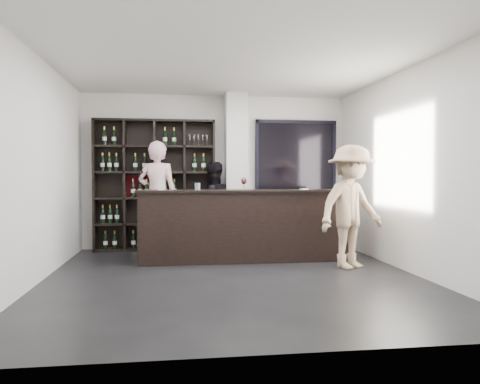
{
  "coord_description": "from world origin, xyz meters",
  "views": [
    {
      "loc": [
        -0.76,
        -6.19,
        1.35
      ],
      "look_at": [
        0.24,
        1.1,
        1.11
      ],
      "focal_mm": 35.0,
      "sensor_mm": 36.0,
      "label": 1
    }
  ],
  "objects": [
    {
      "name": "wine_shelf",
      "position": [
        -1.15,
        2.57,
        1.2
      ],
      "size": [
        2.2,
        0.35,
        2.4
      ],
      "primitive_type": null,
      "color": "black",
      "rests_on": "floor"
    },
    {
      "name": "glass_panel",
      "position": [
        1.55,
        2.69,
        1.4
      ],
      "size": [
        1.6,
        0.08,
        2.1
      ],
      "color": "black",
      "rests_on": "floor"
    },
    {
      "name": "floor",
      "position": [
        0.0,
        0.0,
        -0.01
      ],
      "size": [
        5.0,
        5.5,
        0.01
      ],
      "primitive_type": "cube",
      "color": "black",
      "rests_on": "ground"
    },
    {
      "name": "taster_black",
      "position": [
        -0.1,
        2.4,
        0.81
      ],
      "size": [
        0.95,
        0.85,
        1.63
      ],
      "primitive_type": "imported",
      "rotation": [
        0.0,
        0.0,
        3.49
      ],
      "color": "black",
      "rests_on": "floor"
    },
    {
      "name": "customer",
      "position": [
        1.8,
        0.4,
        0.91
      ],
      "size": [
        1.35,
        1.1,
        1.82
      ],
      "primitive_type": "imported",
      "rotation": [
        0.0,
        0.0,
        0.43
      ],
      "color": "tan",
      "rests_on": "floor"
    },
    {
      "name": "wine_glass",
      "position": [
        0.31,
        1.16,
        1.25
      ],
      "size": [
        0.09,
        0.09,
        0.22
      ],
      "primitive_type": null,
      "rotation": [
        0.0,
        0.0,
        -0.01
      ],
      "color": "white",
      "rests_on": "tasting_counter"
    },
    {
      "name": "napkin_stack",
      "position": [
        1.31,
        1.22,
        1.15
      ],
      "size": [
        0.13,
        0.13,
        0.02
      ],
      "primitive_type": "cube",
      "rotation": [
        0.0,
        0.0,
        0.24
      ],
      "color": "white",
      "rests_on": "tasting_counter"
    },
    {
      "name": "spit_cup",
      "position": [
        -0.43,
        1.15,
        1.2
      ],
      "size": [
        0.1,
        0.1,
        0.11
      ],
      "primitive_type": "cylinder",
      "rotation": [
        0.0,
        0.0,
        0.13
      ],
      "color": "silver",
      "rests_on": "tasting_counter"
    },
    {
      "name": "taster_pink",
      "position": [
        -1.1,
        2.4,
        1.0
      ],
      "size": [
        0.82,
        0.64,
        2.0
      ],
      "primitive_type": "imported",
      "rotation": [
        0.0,
        0.0,
        2.89
      ],
      "color": "#FFC5CA",
      "rests_on": "floor"
    },
    {
      "name": "card_stand",
      "position": [
        -0.99,
        1.24,
        1.22
      ],
      "size": [
        0.12,
        0.07,
        0.16
      ],
      "primitive_type": "cube",
      "rotation": [
        0.0,
        0.0,
        -0.13
      ],
      "color": "white",
      "rests_on": "tasting_counter"
    },
    {
      "name": "tasting_counter",
      "position": [
        0.35,
        1.22,
        0.57
      ],
      "size": [
        3.46,
        0.71,
        1.14
      ],
      "rotation": [
        0.0,
        0.0,
        -0.0
      ],
      "color": "black",
      "rests_on": "floor"
    },
    {
      "name": "structural_column",
      "position": [
        0.35,
        2.47,
        1.45
      ],
      "size": [
        0.4,
        0.4,
        2.9
      ],
      "primitive_type": "cube",
      "color": "silver",
      "rests_on": "floor"
    }
  ]
}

